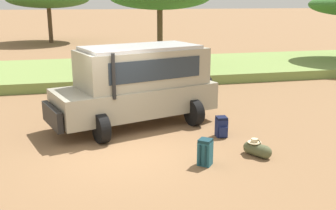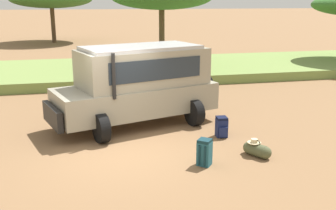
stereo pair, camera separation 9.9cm
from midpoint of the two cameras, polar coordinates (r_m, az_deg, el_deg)
The scene contains 6 objects.
ground_plane at distance 10.24m, azimuth -6.13°, elevation -6.69°, with size 320.00×320.00×0.00m, color olive.
grass_bank at distance 20.53m, azimuth -9.80°, elevation 4.83°, with size 120.00×7.00×0.44m.
safari_vehicle at distance 12.08m, azimuth -4.00°, elevation 3.14°, with size 5.46×3.59×2.44m.
backpack_beside_front_wheel at distance 11.25m, azimuth 8.04°, elevation -3.19°, with size 0.33×0.44×0.58m.
backpack_cluster_center at distance 9.31m, azimuth 5.65°, elevation -6.87°, with size 0.43×0.44×0.64m.
duffel_bag_low_black_case at distance 10.07m, azimuth 13.06°, elevation -6.34°, with size 0.55×0.72×0.43m.
Camera 2 is at (-1.01, -9.47, 3.77)m, focal length 42.00 mm.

